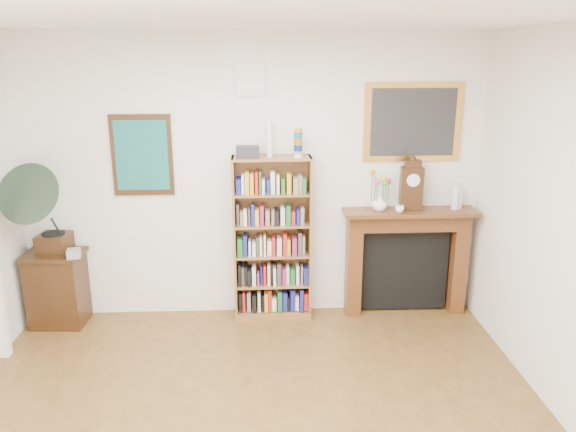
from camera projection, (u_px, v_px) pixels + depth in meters
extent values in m
cube|color=white|center=(240.00, 10.00, 2.70)|extent=(4.50, 5.00, 0.01)
cube|color=silver|center=(252.00, 179.00, 5.50)|extent=(4.50, 0.01, 2.80)
cube|color=black|center=(142.00, 155.00, 5.36)|extent=(0.58, 0.03, 0.78)
cube|color=#135959|center=(142.00, 156.00, 5.34)|extent=(0.50, 0.01, 0.67)
cube|color=white|center=(251.00, 80.00, 5.21)|extent=(0.26, 0.03, 0.30)
cube|color=silver|center=(251.00, 80.00, 5.19)|extent=(0.22, 0.01, 0.26)
cube|color=gold|center=(413.00, 122.00, 5.39)|extent=(0.95, 0.03, 0.75)
cube|color=#262628|center=(413.00, 122.00, 5.37)|extent=(0.82, 0.01, 0.65)
cube|color=brown|center=(235.00, 240.00, 5.50)|extent=(0.03, 0.27, 1.65)
cube|color=brown|center=(309.00, 239.00, 5.54)|extent=(0.03, 0.27, 1.65)
cube|color=brown|center=(271.00, 158.00, 5.29)|extent=(0.76, 0.28, 0.02)
cube|color=brown|center=(273.00, 312.00, 5.74)|extent=(0.76, 0.28, 0.07)
cube|color=brown|center=(272.00, 236.00, 5.64)|extent=(0.76, 0.03, 1.65)
cube|color=brown|center=(273.00, 284.00, 5.65)|extent=(0.72, 0.26, 0.02)
cube|color=brown|center=(272.00, 254.00, 5.56)|extent=(0.72, 0.26, 0.02)
cube|color=brown|center=(272.00, 225.00, 5.48)|extent=(0.72, 0.26, 0.02)
cube|color=brown|center=(272.00, 194.00, 5.39)|extent=(0.72, 0.26, 0.02)
cube|color=black|center=(57.00, 289.00, 5.49)|extent=(0.57, 0.43, 0.75)
cube|color=#522813|center=(354.00, 264.00, 5.67)|extent=(0.15, 0.20, 1.07)
cube|color=#522813|center=(458.00, 263.00, 5.72)|extent=(0.15, 0.20, 1.07)
cube|color=#522813|center=(409.00, 221.00, 5.57)|extent=(1.22, 0.20, 0.18)
cube|color=#522813|center=(410.00, 212.00, 5.50)|extent=(1.31, 0.32, 0.04)
cube|color=black|center=(404.00, 269.00, 5.78)|extent=(0.88, 0.09, 0.86)
cube|color=black|center=(54.00, 243.00, 5.41)|extent=(0.31, 0.31, 0.17)
cylinder|color=black|center=(53.00, 234.00, 5.39)|extent=(0.24, 0.24, 0.01)
cone|color=#2A3C2E|center=(42.00, 200.00, 5.11)|extent=(0.63, 0.75, 0.72)
cube|color=#B3B2BF|center=(74.00, 253.00, 5.25)|extent=(0.14, 0.14, 0.08)
cube|color=black|center=(411.00, 189.00, 5.45)|extent=(0.22, 0.13, 0.43)
cylinder|color=white|center=(413.00, 180.00, 5.36)|extent=(0.13, 0.02, 0.13)
cube|color=black|center=(413.00, 164.00, 5.38)|extent=(0.16, 0.10, 0.08)
imported|color=white|center=(380.00, 203.00, 5.46)|extent=(0.19, 0.19, 0.15)
imported|color=white|center=(400.00, 209.00, 5.41)|extent=(0.10, 0.10, 0.07)
cylinder|color=silver|center=(455.00, 197.00, 5.50)|extent=(0.07, 0.07, 0.24)
cylinder|color=silver|center=(459.00, 199.00, 5.53)|extent=(0.06, 0.06, 0.20)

